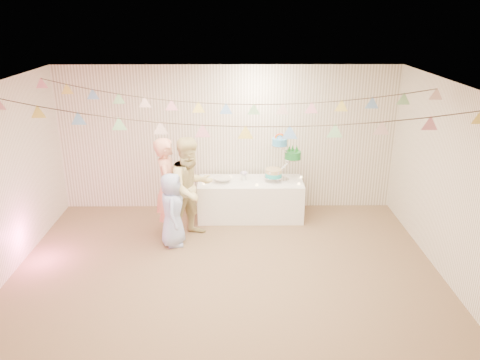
{
  "coord_description": "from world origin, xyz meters",
  "views": [
    {
      "loc": [
        0.14,
        -5.57,
        3.52
      ],
      "look_at": [
        0.2,
        0.8,
        1.15
      ],
      "focal_mm": 35.0,
      "sensor_mm": 36.0,
      "label": 1
    }
  ],
  "objects_px": {
    "person_adult_b": "(191,188)",
    "person_child": "(172,210)",
    "table": "(250,199)",
    "cake_stand": "(283,155)",
    "person_adult_a": "(168,188)"
  },
  "relations": [
    {
      "from": "person_adult_b",
      "to": "person_child",
      "type": "distance_m",
      "value": 0.46
    },
    {
      "from": "table",
      "to": "person_adult_b",
      "type": "bearing_deg",
      "value": -143.01
    },
    {
      "from": "cake_stand",
      "to": "person_child",
      "type": "height_order",
      "value": "cake_stand"
    },
    {
      "from": "table",
      "to": "person_adult_b",
      "type": "distance_m",
      "value": 1.3
    },
    {
      "from": "table",
      "to": "person_child",
      "type": "xyz_separation_m",
      "value": [
        -1.24,
        -1.0,
        0.25
      ]
    },
    {
      "from": "person_adult_b",
      "to": "table",
      "type": "bearing_deg",
      "value": -3.48
    },
    {
      "from": "person_adult_a",
      "to": "person_child",
      "type": "xyz_separation_m",
      "value": [
        0.1,
        -0.35,
        -0.23
      ]
    },
    {
      "from": "person_adult_a",
      "to": "person_child",
      "type": "relative_size",
      "value": 1.39
    },
    {
      "from": "table",
      "to": "person_adult_a",
      "type": "height_order",
      "value": "person_adult_a"
    },
    {
      "from": "person_adult_b",
      "to": "person_child",
      "type": "xyz_separation_m",
      "value": [
        -0.27,
        -0.28,
        -0.24
      ]
    },
    {
      "from": "table",
      "to": "person_adult_a",
      "type": "distance_m",
      "value": 1.56
    },
    {
      "from": "table",
      "to": "person_adult_b",
      "type": "xyz_separation_m",
      "value": [
        -0.96,
        -0.72,
        0.49
      ]
    },
    {
      "from": "person_child",
      "to": "cake_stand",
      "type": "bearing_deg",
      "value": -63.87
    },
    {
      "from": "table",
      "to": "person_child",
      "type": "height_order",
      "value": "person_child"
    },
    {
      "from": "cake_stand",
      "to": "person_child",
      "type": "distance_m",
      "value": 2.15
    }
  ]
}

